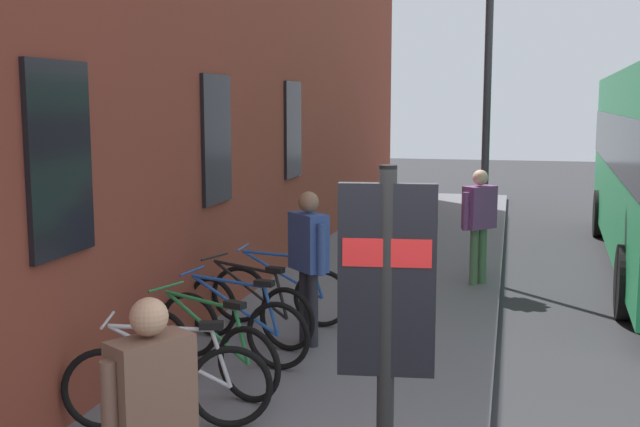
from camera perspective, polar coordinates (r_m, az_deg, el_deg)
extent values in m
plane|color=#2D2D30|center=(10.15, 18.47, -8.70)|extent=(60.00, 60.00, 0.00)
cube|color=slate|center=(12.17, 4.65, -5.22)|extent=(24.00, 3.50, 0.12)
cube|color=brown|center=(13.30, -3.39, 11.32)|extent=(22.00, 0.60, 7.21)
cube|color=black|center=(6.74, -18.43, 3.77)|extent=(0.90, 0.06, 1.60)
cube|color=black|center=(9.88, -7.56, 5.37)|extent=(0.90, 0.06, 1.60)
cube|color=black|center=(13.20, -2.01, 6.11)|extent=(0.90, 0.06, 1.60)
torus|color=black|center=(6.95, -15.41, -12.25)|extent=(0.27, 0.71, 0.72)
torus|color=black|center=(6.81, -6.52, -12.42)|extent=(0.27, 0.71, 0.72)
cylinder|color=silver|center=(6.76, -10.86, -10.19)|extent=(0.33, 0.98, 0.58)
cylinder|color=silver|center=(6.70, -11.56, -8.15)|extent=(0.29, 0.82, 0.09)
cylinder|color=silver|center=(6.73, -7.21, -10.43)|extent=(0.09, 0.19, 0.51)
cube|color=black|center=(6.65, -7.90, -8.05)|extent=(0.15, 0.22, 0.06)
cylinder|color=silver|center=(6.75, -15.18, -7.48)|extent=(0.47, 0.16, 0.02)
torus|color=black|center=(7.99, -11.26, -9.39)|extent=(0.29, 0.70, 0.72)
torus|color=black|center=(7.34, -5.21, -10.87)|extent=(0.29, 0.70, 0.72)
cylinder|color=#267F3F|center=(7.56, -8.27, -8.16)|extent=(0.36, 0.98, 0.58)
cylinder|color=#267F3F|center=(7.54, -8.75, -6.24)|extent=(0.31, 0.82, 0.09)
cylinder|color=#267F3F|center=(7.30, -5.71, -8.90)|extent=(0.09, 0.19, 0.51)
cube|color=black|center=(7.27, -6.21, -6.61)|extent=(0.16, 0.22, 0.06)
cylinder|color=#267F3F|center=(7.80, -11.12, -5.25)|extent=(0.46, 0.18, 0.02)
torus|color=black|center=(8.64, -9.48, -8.00)|extent=(0.16, 0.72, 0.72)
torus|color=black|center=(8.16, -3.08, -8.86)|extent=(0.16, 0.72, 0.72)
cylinder|color=#1E4CA5|center=(8.30, -6.25, -6.63)|extent=(0.18, 1.01, 0.58)
cylinder|color=#1E4CA5|center=(8.28, -6.74, -4.91)|extent=(0.15, 0.85, 0.09)
cylinder|color=#1E4CA5|center=(8.12, -3.58, -7.12)|extent=(0.06, 0.19, 0.51)
cube|color=black|center=(8.08, -4.08, -5.08)|extent=(0.13, 0.21, 0.06)
cylinder|color=#1E4CA5|center=(8.47, -9.28, -4.14)|extent=(0.48, 0.09, 0.02)
torus|color=black|center=(9.35, -7.86, -6.71)|extent=(0.27, 0.71, 0.72)
torus|color=black|center=(8.76, -2.42, -7.67)|extent=(0.27, 0.71, 0.72)
cylinder|color=black|center=(8.96, -5.12, -5.51)|extent=(0.33, 0.98, 0.58)
cylinder|color=black|center=(8.95, -5.54, -3.90)|extent=(0.28, 0.83, 0.09)
cylinder|color=black|center=(8.73, -2.85, -6.02)|extent=(0.09, 0.19, 0.51)
cube|color=black|center=(8.71, -3.27, -4.11)|extent=(0.15, 0.22, 0.06)
cylinder|color=black|center=(9.19, -7.68, -3.14)|extent=(0.47, 0.16, 0.02)
torus|color=black|center=(9.89, -5.86, -5.87)|extent=(0.10, 0.72, 0.72)
torus|color=black|center=(9.65, 0.16, -6.18)|extent=(0.10, 0.72, 0.72)
cylinder|color=#1E4CA5|center=(9.68, -2.76, -4.46)|extent=(0.09, 1.02, 0.58)
cylinder|color=#1E4CA5|center=(9.65, -3.20, -2.99)|extent=(0.08, 0.85, 0.09)
cylinder|color=#1E4CA5|center=(9.60, -0.28, -4.71)|extent=(0.05, 0.19, 0.51)
cube|color=black|center=(9.56, -0.72, -3.00)|extent=(0.11, 0.21, 0.06)
cylinder|color=#1E4CA5|center=(9.74, -5.63, -2.46)|extent=(0.48, 0.05, 0.02)
cylinder|color=black|center=(4.59, 4.80, -11.58)|extent=(0.10, 0.10, 2.40)
cube|color=black|center=(4.43, 4.88, -4.87)|extent=(0.15, 0.56, 1.10)
cube|color=red|center=(4.40, 4.91, -2.78)|extent=(0.15, 0.50, 0.16)
cylinder|color=black|center=(11.15, 21.38, -4.68)|extent=(1.01, 0.30, 1.00)
cylinder|color=black|center=(17.76, 19.68, 0.01)|extent=(1.01, 0.30, 1.00)
cube|color=brown|center=(4.68, -12.17, -12.39)|extent=(0.53, 0.45, 0.61)
sphere|color=tan|center=(4.55, -12.33, -7.35)|extent=(0.22, 0.22, 0.22)
cylinder|color=brown|center=(4.56, -15.06, -13.55)|extent=(0.09, 0.09, 0.54)
cylinder|color=brown|center=(4.83, -9.43, -12.15)|extent=(0.09, 0.09, 0.54)
cylinder|color=#26262D|center=(9.03, -1.12, -6.71)|extent=(0.13, 0.13, 0.86)
cylinder|color=#26262D|center=(8.88, -0.54, -6.96)|extent=(0.13, 0.13, 0.86)
cube|color=#334C8C|center=(8.79, -0.84, -2.07)|extent=(0.53, 0.53, 0.65)
sphere|color=#8C664C|center=(8.72, -0.85, 0.85)|extent=(0.23, 0.23, 0.23)
cylinder|color=#334C8C|center=(9.04, -1.74, -2.06)|extent=(0.10, 0.10, 0.58)
cylinder|color=#334C8C|center=(8.56, 0.10, -2.63)|extent=(0.10, 0.10, 0.58)
cylinder|color=#4C724C|center=(12.17, 11.72, -3.01)|extent=(0.12, 0.12, 0.85)
cylinder|color=#4C724C|center=(12.04, 11.12, -3.11)|extent=(0.12, 0.12, 0.85)
cube|color=#723F72|center=(11.98, 11.52, 0.45)|extent=(0.54, 0.52, 0.64)
sphere|color=#D8AD8C|center=(11.93, 11.58, 2.58)|extent=(0.23, 0.23, 0.23)
cylinder|color=#723F72|center=(12.19, 12.45, 0.35)|extent=(0.10, 0.10, 0.57)
cylinder|color=#723F72|center=(11.79, 10.56, 0.15)|extent=(0.10, 0.10, 0.57)
cylinder|color=#333338|center=(12.57, 12.00, 6.24)|extent=(0.12, 0.12, 4.73)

